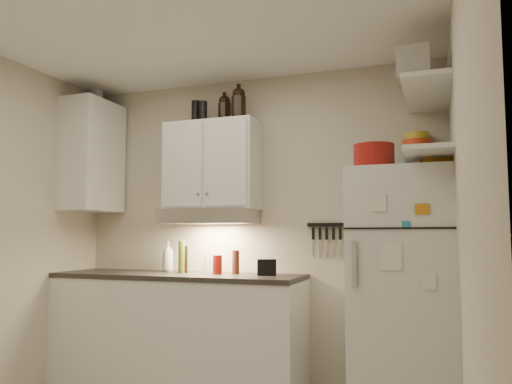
% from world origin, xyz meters
% --- Properties ---
extents(ceiling, '(3.20, 3.00, 0.02)m').
position_xyz_m(ceiling, '(0.00, 0.00, 2.61)').
color(ceiling, white).
rests_on(ceiling, ground).
extents(back_wall, '(3.20, 0.02, 2.60)m').
position_xyz_m(back_wall, '(0.00, 1.51, 1.30)').
color(back_wall, beige).
rests_on(back_wall, ground).
extents(right_wall, '(0.02, 3.00, 2.60)m').
position_xyz_m(right_wall, '(1.61, 0.00, 1.30)').
color(right_wall, beige).
rests_on(right_wall, ground).
extents(base_cabinet, '(2.10, 0.60, 0.88)m').
position_xyz_m(base_cabinet, '(-0.55, 1.20, 0.44)').
color(base_cabinet, white).
rests_on(base_cabinet, floor).
extents(countertop, '(2.10, 0.62, 0.04)m').
position_xyz_m(countertop, '(-0.55, 1.20, 0.90)').
color(countertop, '#2D2826').
rests_on(countertop, base_cabinet).
extents(upper_cabinet, '(0.80, 0.33, 0.75)m').
position_xyz_m(upper_cabinet, '(-0.30, 1.33, 1.83)').
color(upper_cabinet, white).
rests_on(upper_cabinet, back_wall).
extents(side_cabinet, '(0.33, 0.55, 1.00)m').
position_xyz_m(side_cabinet, '(-1.44, 1.20, 1.95)').
color(side_cabinet, white).
rests_on(side_cabinet, left_wall).
extents(range_hood, '(0.76, 0.46, 0.12)m').
position_xyz_m(range_hood, '(-0.30, 1.27, 1.39)').
color(range_hood, silver).
rests_on(range_hood, back_wall).
extents(fridge, '(0.70, 0.68, 1.70)m').
position_xyz_m(fridge, '(1.25, 1.16, 0.85)').
color(fridge, silver).
rests_on(fridge, floor).
extents(shelf_hi, '(0.30, 0.95, 0.03)m').
position_xyz_m(shelf_hi, '(1.45, 1.02, 2.20)').
color(shelf_hi, white).
rests_on(shelf_hi, right_wall).
extents(shelf_lo, '(0.30, 0.95, 0.03)m').
position_xyz_m(shelf_lo, '(1.45, 1.02, 1.76)').
color(shelf_lo, white).
rests_on(shelf_lo, right_wall).
extents(knife_strip, '(0.42, 0.02, 0.03)m').
position_xyz_m(knife_strip, '(0.70, 1.49, 1.32)').
color(knife_strip, black).
rests_on(knife_strip, back_wall).
extents(dutch_oven, '(0.36, 0.36, 0.16)m').
position_xyz_m(dutch_oven, '(1.09, 0.99, 1.78)').
color(dutch_oven, maroon).
rests_on(dutch_oven, fridge).
extents(book_stack, '(0.24, 0.27, 0.08)m').
position_xyz_m(book_stack, '(1.49, 1.04, 1.74)').
color(book_stack, '#C27418').
rests_on(book_stack, fridge).
extents(spice_jar, '(0.06, 0.06, 0.09)m').
position_xyz_m(spice_jar, '(1.37, 1.06, 1.75)').
color(spice_jar, silver).
rests_on(spice_jar, fridge).
extents(stock_pot, '(0.25, 0.25, 0.18)m').
position_xyz_m(stock_pot, '(1.50, 1.39, 2.30)').
color(stock_pot, silver).
rests_on(stock_pot, shelf_hi).
extents(tin_a, '(0.19, 0.18, 0.18)m').
position_xyz_m(tin_a, '(1.37, 0.94, 2.31)').
color(tin_a, '#AAAAAD').
rests_on(tin_a, shelf_hi).
extents(tin_b, '(0.21, 0.21, 0.20)m').
position_xyz_m(tin_b, '(1.38, 0.73, 2.32)').
color(tin_b, '#AAAAAD').
rests_on(tin_b, shelf_hi).
extents(bowl_teal, '(0.28, 0.28, 0.11)m').
position_xyz_m(bowl_teal, '(1.41, 1.37, 1.83)').
color(bowl_teal, teal).
rests_on(bowl_teal, shelf_lo).
extents(bowl_orange, '(0.23, 0.23, 0.07)m').
position_xyz_m(bowl_orange, '(1.37, 1.43, 1.92)').
color(bowl_orange, red).
rests_on(bowl_orange, bowl_teal).
extents(bowl_yellow, '(0.18, 0.18, 0.06)m').
position_xyz_m(bowl_yellow, '(1.37, 1.43, 1.98)').
color(bowl_yellow, gold).
rests_on(bowl_yellow, bowl_orange).
extents(plates, '(0.22, 0.22, 0.05)m').
position_xyz_m(plates, '(1.44, 1.05, 1.80)').
color(plates, teal).
rests_on(plates, shelf_lo).
extents(growler_a, '(0.13, 0.13, 0.26)m').
position_xyz_m(growler_a, '(-0.23, 1.41, 2.33)').
color(growler_a, black).
rests_on(growler_a, upper_cabinet).
extents(growler_b, '(0.15, 0.15, 0.29)m').
position_xyz_m(growler_b, '(-0.05, 1.31, 2.34)').
color(growler_b, black).
rests_on(growler_b, upper_cabinet).
extents(thermos_a, '(0.08, 0.08, 0.19)m').
position_xyz_m(thermos_a, '(-0.38, 1.32, 2.30)').
color(thermos_a, black).
rests_on(thermos_a, upper_cabinet).
extents(thermos_b, '(0.09, 0.09, 0.22)m').
position_xyz_m(thermos_b, '(-0.49, 1.38, 2.31)').
color(thermos_b, black).
rests_on(thermos_b, upper_cabinet).
extents(side_jar, '(0.12, 0.12, 0.16)m').
position_xyz_m(side_jar, '(-1.50, 1.32, 2.53)').
color(side_jar, silver).
rests_on(side_jar, side_cabinet).
extents(soap_bottle, '(0.14, 0.14, 0.29)m').
position_xyz_m(soap_bottle, '(-0.73, 1.36, 1.07)').
color(soap_bottle, white).
rests_on(soap_bottle, countertop).
extents(pepper_mill, '(0.07, 0.07, 0.19)m').
position_xyz_m(pepper_mill, '(-0.07, 1.29, 1.02)').
color(pepper_mill, maroon).
rests_on(pepper_mill, countertop).
extents(oil_bottle, '(0.06, 0.06, 0.27)m').
position_xyz_m(oil_bottle, '(-0.52, 1.21, 1.06)').
color(oil_bottle, '#475816').
rests_on(oil_bottle, countertop).
extents(vinegar_bottle, '(0.05, 0.05, 0.23)m').
position_xyz_m(vinegar_bottle, '(-0.51, 1.25, 1.03)').
color(vinegar_bottle, black).
rests_on(vinegar_bottle, countertop).
extents(clear_bottle, '(0.07, 0.07, 0.17)m').
position_xyz_m(clear_bottle, '(-0.35, 1.36, 1.01)').
color(clear_bottle, silver).
rests_on(clear_bottle, countertop).
extents(red_jar, '(0.10, 0.10, 0.15)m').
position_xyz_m(red_jar, '(-0.20, 1.23, 1.00)').
color(red_jar, maroon).
rests_on(red_jar, countertop).
extents(caddy, '(0.17, 0.14, 0.13)m').
position_xyz_m(caddy, '(0.21, 1.26, 0.98)').
color(caddy, black).
rests_on(caddy, countertop).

